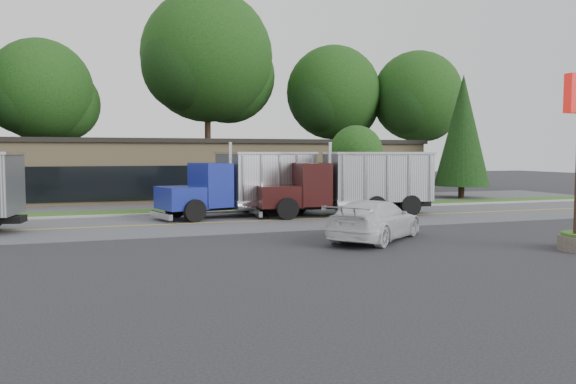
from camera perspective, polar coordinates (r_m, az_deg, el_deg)
name	(u,v)px	position (r m, az deg, el deg)	size (l,w,h in m)	color
ground	(273,255)	(18.38, -1.57, -6.45)	(140.00, 140.00, 0.00)	#323237
road	(219,223)	(27.03, -7.07, -3.12)	(60.00, 8.00, 0.02)	slate
center_line	(219,223)	(27.03, -7.07, -3.12)	(60.00, 0.12, 0.01)	gold
curb	(204,214)	(31.13, -8.57, -2.19)	(60.00, 0.30, 0.12)	#9E9E99
grass_verge	(198,210)	(32.90, -9.10, -1.87)	(60.00, 3.40, 0.03)	#25551D
far_parking	(186,203)	(37.82, -10.31, -1.12)	(60.00, 7.00, 0.02)	slate
strip_mall	(201,170)	(43.93, -8.85, 2.21)	(32.00, 12.00, 4.00)	tan
tree_far_b	(43,95)	(51.86, -23.66, 9.03)	(8.99, 8.46, 12.82)	#382619
tree_far_c	(209,63)	(52.95, -8.04, 12.84)	(12.63, 11.89, 18.02)	#382619
tree_far_d	(334,97)	(55.01, 4.71, 9.56)	(9.54, 8.97, 13.60)	#382619
tree_far_e	(418,101)	(56.84, 13.05, 9.03)	(9.25, 8.70, 13.19)	#382619
evergreen_right	(463,130)	(43.41, 17.32, 6.01)	(4.00, 4.00, 9.08)	#382619
tree_verge	(357,155)	(35.77, 6.97, 3.79)	(3.55, 3.35, 5.07)	#382619
dump_truck_blue	(248,182)	(29.82, -4.11, 1.05)	(8.84, 4.75, 3.36)	black
dump_truck_maroon	(355,182)	(30.04, 6.82, 1.07)	(9.63, 3.19, 3.36)	black
rally_car	(375,220)	(21.69, 8.80, -2.83)	(2.17, 5.33, 1.55)	silver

